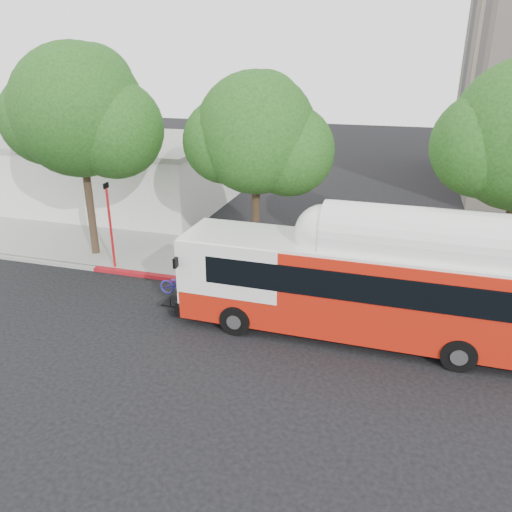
{
  "coord_description": "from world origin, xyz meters",
  "views": [
    {
      "loc": [
        4.96,
        -14.01,
        9.06
      ],
      "look_at": [
        -0.1,
        3.0,
        1.94
      ],
      "focal_mm": 35.0,
      "sensor_mm": 36.0,
      "label": 1
    }
  ],
  "objects": [
    {
      "name": "low_commercial_bldg",
      "position": [
        -14.0,
        14.0,
        2.15
      ],
      "size": [
        16.2,
        10.2,
        4.25
      ],
      "color": "silver",
      "rests_on": "ground"
    },
    {
      "name": "street_tree_left",
      "position": [
        -8.53,
        5.56,
        6.6
      ],
      "size": [
        6.67,
        5.8,
        9.74
      ],
      "color": "#2D2116",
      "rests_on": "ground"
    },
    {
      "name": "signal_pole",
      "position": [
        -7.17,
        4.21,
        2.07
      ],
      "size": [
        0.11,
        0.38,
        4.03
      ],
      "color": "red",
      "rests_on": "ground"
    },
    {
      "name": "ground",
      "position": [
        0.0,
        0.0,
        0.0
      ],
      "size": [
        120.0,
        120.0,
        0.0
      ],
      "primitive_type": "plane",
      "color": "black",
      "rests_on": "ground"
    },
    {
      "name": "street_tree_mid",
      "position": [
        -0.59,
        6.06,
        5.91
      ],
      "size": [
        5.75,
        5.0,
        8.62
      ],
      "color": "#2D2116",
      "rests_on": "ground"
    },
    {
      "name": "red_curb_segment",
      "position": [
        -3.0,
        3.9,
        0.08
      ],
      "size": [
        10.0,
        0.32,
        0.16
      ],
      "primitive_type": "cube",
      "color": "maroon",
      "rests_on": "ground"
    },
    {
      "name": "transit_bus",
      "position": [
        3.92,
        1.55,
        1.78
      ],
      "size": [
        12.93,
        2.91,
        3.81
      ],
      "rotation": [
        0.0,
        0.0,
        -0.01
      ],
      "color": "red",
      "rests_on": "ground"
    },
    {
      "name": "sidewalk",
      "position": [
        0.0,
        6.5,
        0.07
      ],
      "size": [
        60.0,
        5.0,
        0.15
      ],
      "primitive_type": "cube",
      "color": "gray",
      "rests_on": "ground"
    },
    {
      "name": "curb_strip",
      "position": [
        0.0,
        3.9,
        0.07
      ],
      "size": [
        60.0,
        0.3,
        0.15
      ],
      "primitive_type": "cube",
      "color": "gray",
      "rests_on": "ground"
    }
  ]
}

